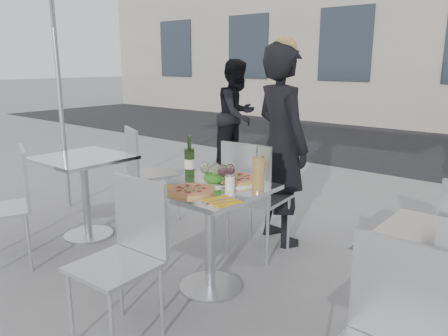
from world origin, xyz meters
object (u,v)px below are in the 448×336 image
Objects in this scene: side_table_left at (84,180)px; napkin_left at (159,188)px; wineglass_red_a at (223,171)px; carafe at (258,173)px; chair_near at (127,246)px; side_chair_lfar at (144,166)px; chair_far at (253,190)px; side_chair_lnear at (11,198)px; napkin_right at (222,201)px; woman_diner at (281,146)px; wineglass_red_b at (230,171)px; pedestrian_a at (237,115)px; wineglass_white_b at (215,170)px; pizza_near at (191,190)px; pizza_far at (237,179)px; wineglass_white_a at (205,168)px; main_table at (210,216)px; salad_plate at (214,179)px; sugar_shaker at (230,182)px; wine_bottle at (190,160)px.

napkin_left reaches higher than side_table_left.
carafe is at bearing 23.21° from wineglass_red_a.
side_table_left is 0.82× the size of chair_near.
side_chair_lfar is at bearing 122.41° from napkin_left.
chair_far is 1.87m from side_chair_lnear.
wineglass_red_a is at bearing 21.36° from napkin_left.
wineglass_red_a reaches higher than napkin_right.
wineglass_red_b is (0.22, -0.97, -0.00)m from woman_diner.
pedestrian_a reaches higher than wineglass_white_b.
pizza_near is at bearing -95.40° from wineglass_white_b.
wineglass_red_a is 0.72× the size of napkin_right.
pizza_far is (0.15, -0.40, 0.20)m from chair_far.
chair_near is 5.83× the size of wineglass_white_b.
pedestrian_a is 10.21× the size of wineglass_white_b.
napkin_right is at bearing -59.31° from wineglass_red_b.
wineglass_white_a is 0.15m from wineglass_red_a.
pizza_near is 0.30m from wineglass_red_b.
side_table_left is 0.44× the size of woman_diner.
main_table is 0.63m from chair_far.
side_table_left is 0.64m from side_chair_lfar.
pizza_near is at bearing 42.70° from side_chair_lnear.
salad_plate is (1.48, 0.07, 0.25)m from side_table_left.
wineglass_red_a is (0.10, 0.73, 0.32)m from chair_near.
main_table is 7.01× the size of sugar_shaker.
main_table is 0.80× the size of side_chair_lfar.
pizza_far is at bearing 105.05° from chair_far.
main_table is at bearing 0.00° from side_table_left.
napkin_left is at bearing -161.99° from pizza_near.
side_chair_lfar is 3.10× the size of pizza_near.
carafe is at bearing -142.69° from pedestrian_a.
wineglass_red_b is (0.13, 0.77, 0.32)m from chair_near.
salad_plate is (0.09, -0.99, -0.08)m from woman_diner.
sugar_shaker reaches higher than napkin_left.
chair_near is 5.83× the size of wineglass_white_a.
chair_far is 0.89m from napkin_left.
wine_bottle is 0.39m from napkin_left.
side_chair_lnear is 1.30m from napkin_left.
wine_bottle is (-0.29, 0.30, 0.10)m from pizza_near.
chair_far is 1.05× the size of chair_near.
pizza_near reaches higher than side_table_left.
wine_bottle is at bearing 102.00° from woman_diner.
chair_near is 3.94× the size of napkin_left.
woman_diner is 16.11× the size of sugar_shaker.
chair_near is at bearing 161.23° from side_chair_lfar.
pizza_near is 1.38× the size of napkin_right.
pedestrian_a is 3.72m from sugar_shaker.
side_chair_lnear is at bearing -172.44° from pedestrian_a.
carafe is (1.74, -0.50, 0.31)m from side_chair_lfar.
main_table is at bearing -99.51° from wineglass_white_b.
side_table_left is at bearing -178.33° from wineglass_red_a.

